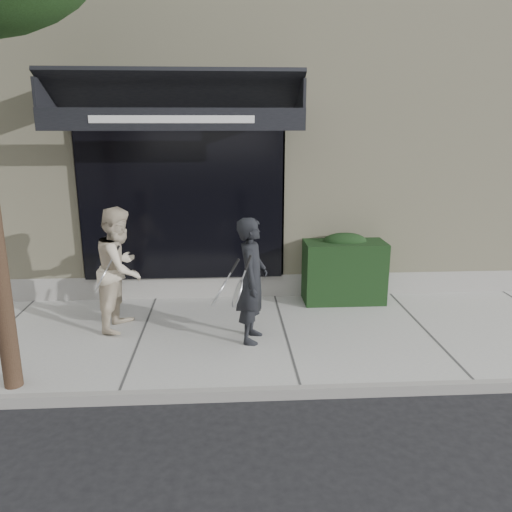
{
  "coord_description": "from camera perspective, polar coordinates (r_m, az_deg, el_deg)",
  "views": [
    {
      "loc": [
        -0.8,
        -6.47,
        2.96
      ],
      "look_at": [
        -0.37,
        0.6,
        1.07
      ],
      "focal_mm": 35.0,
      "sensor_mm": 36.0,
      "label": 1
    }
  ],
  "objects": [
    {
      "name": "ground",
      "position": [
        7.16,
        3.31,
        -9.5
      ],
      "size": [
        80.0,
        80.0,
        0.0
      ],
      "primitive_type": "plane",
      "color": "black",
      "rests_on": "ground"
    },
    {
      "name": "sidewalk",
      "position": [
        7.13,
        3.31,
        -9.06
      ],
      "size": [
        20.0,
        3.0,
        0.12
      ],
      "primitive_type": "cube",
      "color": "#9F9F9A",
      "rests_on": "ground"
    },
    {
      "name": "curb",
      "position": [
        5.76,
        5.16,
        -15.22
      ],
      "size": [
        20.0,
        0.1,
        0.14
      ],
      "primitive_type": "cube",
      "color": "gray",
      "rests_on": "ground"
    },
    {
      "name": "building_facade",
      "position": [
        11.46,
        0.52,
        13.82
      ],
      "size": [
        14.3,
        8.04,
        5.64
      ],
      "color": "beige",
      "rests_on": "ground"
    },
    {
      "name": "hedge",
      "position": [
        8.28,
        9.95,
        -1.44
      ],
      "size": [
        1.3,
        0.7,
        1.14
      ],
      "color": "black",
      "rests_on": "sidewalk"
    },
    {
      "name": "pedestrian_front",
      "position": [
        6.56,
        -0.5,
        -2.82
      ],
      "size": [
        0.8,
        0.83,
        1.68
      ],
      "color": "black",
      "rests_on": "sidewalk"
    },
    {
      "name": "pedestrian_back",
      "position": [
        7.23,
        -15.23,
        -1.4
      ],
      "size": [
        0.79,
        0.95,
        1.74
      ],
      "color": "beige",
      "rests_on": "sidewalk"
    }
  ]
}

